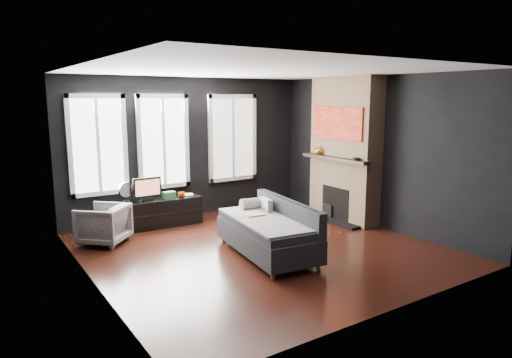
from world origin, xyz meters
TOP-DOWN VIEW (x-y plane):
  - floor at (0.00, 0.00)m, footprint 5.00×5.00m
  - ceiling at (0.00, 0.00)m, footprint 5.00×5.00m
  - wall_back at (0.00, 2.50)m, footprint 5.00×0.02m
  - wall_left at (-2.50, 0.00)m, footprint 0.02×5.00m
  - wall_right at (2.50, 0.00)m, footprint 0.02×5.00m
  - windows at (-0.45, 2.46)m, footprint 4.00×0.16m
  - fireplace at (2.30, 0.60)m, footprint 0.70×1.62m
  - sofa at (-0.08, -0.27)m, footprint 1.19×2.00m
  - stripe_pillow at (0.18, 0.14)m, footprint 0.16×0.36m
  - armchair at (-1.95, 1.63)m, footprint 0.93×0.93m
  - media_console at (-0.80, 2.10)m, footprint 1.48×0.48m
  - monitor at (-1.03, 2.10)m, footprint 0.53×0.13m
  - desk_fan at (-1.41, 2.12)m, footprint 0.33×0.33m
  - mug at (-0.42, 2.01)m, footprint 0.14×0.12m
  - book at (-0.29, 2.14)m, footprint 0.15×0.06m
  - storage_box at (-0.64, 2.06)m, footprint 0.22×0.15m
  - mantel_vase at (2.05, 1.05)m, footprint 0.19×0.19m
  - mantel_clock at (2.05, 0.05)m, footprint 0.15×0.15m

SIDE VIEW (x-z plane):
  - floor at x=0.00m, z-range 0.00..0.00m
  - media_console at x=-0.80m, z-range 0.00..0.51m
  - armchair at x=-1.95m, z-range 0.00..0.70m
  - sofa at x=-0.08m, z-range 0.00..0.81m
  - storage_box at x=-0.64m, z-range 0.51..0.63m
  - mug at x=-0.42m, z-range 0.51..0.63m
  - stripe_pillow at x=0.18m, z-range 0.41..0.76m
  - book at x=-0.29m, z-range 0.51..0.72m
  - desk_fan at x=-1.41m, z-range 0.51..0.88m
  - monitor at x=-1.03m, z-range 0.51..0.97m
  - mantel_clock at x=2.05m, z-range 1.23..1.27m
  - mantel_vase at x=2.05m, z-range 1.23..1.41m
  - wall_back at x=0.00m, z-range 0.00..2.70m
  - wall_left at x=-2.50m, z-range 0.00..2.70m
  - wall_right at x=2.50m, z-range 0.00..2.70m
  - fireplace at x=2.30m, z-range 0.00..2.70m
  - windows at x=-0.45m, z-range 1.50..3.26m
  - ceiling at x=0.00m, z-range 2.70..2.70m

